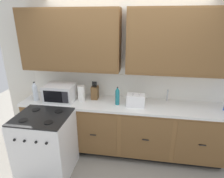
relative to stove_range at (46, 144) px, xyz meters
name	(u,v)px	position (x,y,z in m)	size (l,w,h in m)	color
ground_plane	(118,162)	(1.05, 0.33, -0.47)	(8.20, 8.20, 0.00)	gray
wall_unit	(124,55)	(1.06, 0.83, 1.21)	(4.48, 0.40, 2.57)	silver
counter_run	(121,127)	(1.05, 0.63, 0.00)	(3.31, 0.64, 0.92)	black
stove_range	(46,144)	(0.00, 0.00, 0.00)	(0.76, 0.68, 0.95)	white
microwave	(60,93)	(0.03, 0.58, 0.59)	(0.48, 0.37, 0.28)	white
toaster	(136,100)	(1.28, 0.58, 0.55)	(0.28, 0.18, 0.19)	white
knife_block	(95,92)	(0.58, 0.75, 0.57)	(0.11, 0.14, 0.31)	brown
sink_faucet	(167,95)	(1.79, 0.84, 0.55)	(0.02, 0.02, 0.20)	#B2B5BA
paper_towel_roll	(81,93)	(0.38, 0.64, 0.58)	(0.12, 0.12, 0.26)	white
bottle_teal	(117,96)	(0.99, 0.58, 0.60)	(0.07, 0.07, 0.30)	#1E707A
bottle_clear	(35,91)	(-0.38, 0.53, 0.61)	(0.08, 0.08, 0.32)	silver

